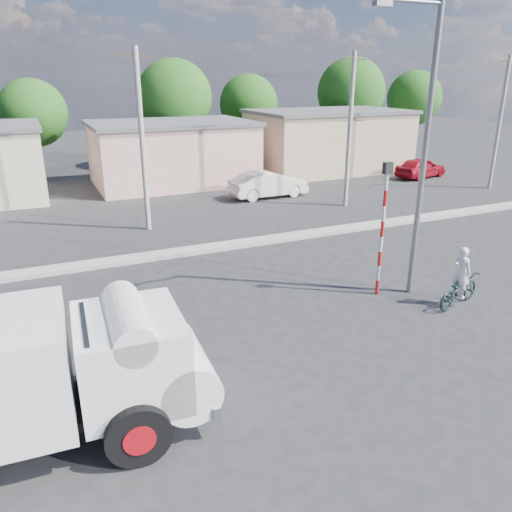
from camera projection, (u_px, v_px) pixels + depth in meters
name	position (u px, v px, depth m)	size (l,w,h in m)	color
ground_plane	(317.00, 333.00, 14.02)	(120.00, 120.00, 0.00)	#262628
median	(218.00, 247.00, 20.84)	(40.00, 0.80, 0.16)	#99968E
truck	(30.00, 377.00, 9.28)	(6.87, 3.01, 2.78)	black
bicycle	(459.00, 290.00, 15.56)	(0.70, 2.00, 1.05)	black
cyclist	(460.00, 281.00, 15.45)	(0.60, 0.39, 1.64)	white
car_cream	(268.00, 184.00, 29.45)	(1.63, 4.67, 1.54)	white
car_red	(421.00, 168.00, 35.17)	(1.67, 4.15, 1.41)	maroon
traffic_pole	(383.00, 219.00, 15.66)	(0.28, 0.18, 4.36)	red
streetlight	(422.00, 141.00, 14.96)	(2.34, 0.22, 9.00)	slate
building_row	(159.00, 152.00, 32.56)	(37.80, 7.30, 4.44)	beige
tree_row	(215.00, 100.00, 39.65)	(51.24, 7.43, 8.42)	#38281E
utility_poles	(250.00, 136.00, 24.17)	(35.40, 0.24, 8.00)	#99968E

